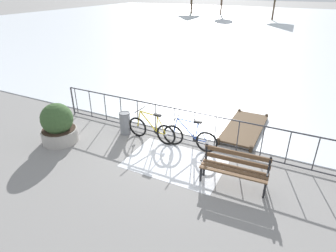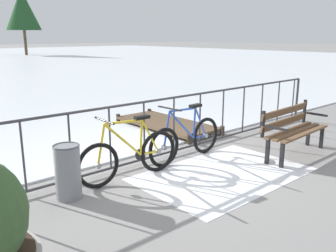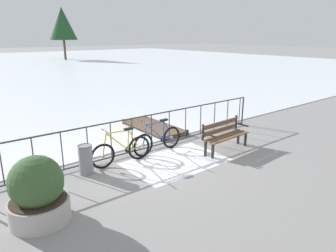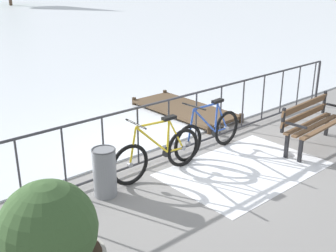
{
  "view_description": "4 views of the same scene",
  "coord_description": "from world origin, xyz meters",
  "views": [
    {
      "loc": [
        3.12,
        -7.15,
        4.45
      ],
      "look_at": [
        -0.16,
        -0.75,
        0.83
      ],
      "focal_mm": 30.58,
      "sensor_mm": 36.0,
      "label": 1
    },
    {
      "loc": [
        -3.91,
        -4.64,
        2.11
      ],
      "look_at": [
        -0.29,
        -0.55,
        0.75
      ],
      "focal_mm": 39.15,
      "sensor_mm": 36.0,
      "label": 2
    },
    {
      "loc": [
        -4.68,
        -7.12,
        3.28
      ],
      "look_at": [
        0.37,
        -0.73,
        0.87
      ],
      "focal_mm": 33.26,
      "sensor_mm": 36.0,
      "label": 3
    },
    {
      "loc": [
        -4.83,
        -5.09,
        3.1
      ],
      "look_at": [
        -0.35,
        0.0,
        0.58
      ],
      "focal_mm": 45.14,
      "sensor_mm": 36.0,
      "label": 4
    }
  ],
  "objects": [
    {
      "name": "snow_patch",
      "position": [
        0.29,
        -1.2,
        0.0
      ],
      "size": [
        2.65,
        1.74,
        0.01
      ],
      "primitive_type": "cube",
      "color": "white",
      "rests_on": "ground"
    },
    {
      "name": "trash_bin",
      "position": [
        -1.91,
        -0.39,
        0.37
      ],
      "size": [
        0.35,
        0.35,
        0.73
      ],
      "color": "gray",
      "rests_on": "ground"
    },
    {
      "name": "ground_plane",
      "position": [
        0.0,
        0.0,
        0.0
      ],
      "size": [
        160.0,
        160.0,
        0.0
      ],
      "primitive_type": "plane",
      "color": "gray"
    },
    {
      "name": "railing_fence",
      "position": [
        0.0,
        0.0,
        0.56
      ],
      "size": [
        9.06,
        0.06,
        1.07
      ],
      "color": "#38383D",
      "rests_on": "ground"
    },
    {
      "name": "bicycle_near_railing",
      "position": [
        -0.91,
        -0.4,
        0.37
      ],
      "size": [
        1.71,
        0.52,
        0.97
      ],
      "color": "black",
      "rests_on": "ground"
    },
    {
      "name": "planter_with_shrub",
      "position": [
        -3.42,
        -1.75,
        0.57
      ],
      "size": [
        1.08,
        1.08,
        1.25
      ],
      "color": "#ADA8A0",
      "rests_on": "ground"
    },
    {
      "name": "bicycle_second",
      "position": [
        0.33,
        -0.31,
        0.37
      ],
      "size": [
        1.71,
        0.52,
        0.97
      ],
      "color": "black",
      "rests_on": "ground"
    },
    {
      "name": "park_bench",
      "position": [
        1.95,
        -1.37,
        0.51
      ],
      "size": [
        1.62,
        0.57,
        0.89
      ],
      "color": "brown",
      "rests_on": "ground"
    },
    {
      "name": "wooden_dock",
      "position": [
        1.52,
        1.56,
        0.12
      ],
      "size": [
        1.1,
        2.61,
        0.2
      ],
      "color": "brown",
      "rests_on": "ground"
    }
  ]
}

